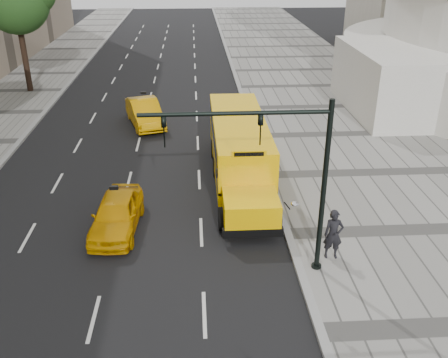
{
  "coord_description": "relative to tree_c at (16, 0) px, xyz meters",
  "views": [
    {
      "loc": [
        2.36,
        -22.53,
        10.79
      ],
      "look_at": [
        3.5,
        -4.0,
        1.9
      ],
      "focal_mm": 40.0,
      "sensor_mm": 36.0,
      "label": 1
    }
  ],
  "objects": [
    {
      "name": "taxi_near",
      "position": [
        9.48,
        -21.33,
        -6.17
      ],
      "size": [
        2.05,
        4.51,
        1.5
      ],
      "primitive_type": "imported",
      "rotation": [
        0.0,
        0.0,
        -0.06
      ],
      "color": "#D69102",
      "rests_on": "ground"
    },
    {
      "name": "traffic_signal",
      "position": [
        15.6,
        -24.63,
        -2.83
      ],
      "size": [
        6.18,
        0.36,
        6.4
      ],
      "color": "black",
      "rests_on": "ground"
    },
    {
      "name": "tree_c",
      "position": [
        0.0,
        0.0,
        0.0
      ],
      "size": [
        5.51,
        4.9,
        9.33
      ],
      "color": "black",
      "rests_on": "ground"
    },
    {
      "name": "curb_museum",
      "position": [
        16.41,
        -16.72,
        -6.84
      ],
      "size": [
        0.3,
        140.0,
        0.15
      ],
      "primitive_type": "cube",
      "color": "gray",
      "rests_on": "ground"
    },
    {
      "name": "sidewalk_museum",
      "position": [
        22.41,
        -16.72,
        -6.84
      ],
      "size": [
        12.0,
        140.0,
        0.15
      ],
      "primitive_type": "cube",
      "color": "gray",
      "rests_on": "ground"
    },
    {
      "name": "school_bus",
      "position": [
        14.91,
        -16.7,
        -5.16
      ],
      "size": [
        2.96,
        11.56,
        3.19
      ],
      "color": "#FFBE00",
      "rests_on": "ground"
    },
    {
      "name": "ground",
      "position": [
        10.41,
        -16.72,
        -6.92
      ],
      "size": [
        140.0,
        140.0,
        0.0
      ],
      "primitive_type": "plane",
      "color": "black",
      "rests_on": "ground"
    },
    {
      "name": "pedestrian",
      "position": [
        17.7,
        -24.02,
        -5.8
      ],
      "size": [
        0.74,
        0.51,
        1.94
      ],
      "primitive_type": "imported",
      "rotation": [
        0.0,
        0.0,
        -0.07
      ],
      "color": "black",
      "rests_on": "sidewalk_museum"
    },
    {
      "name": "taxi_far",
      "position": [
        9.57,
        -8.32,
        -6.09
      ],
      "size": [
        3.05,
        5.3,
        1.65
      ],
      "primitive_type": "imported",
      "rotation": [
        0.0,
        0.0,
        0.28
      ],
      "color": "#D69102",
      "rests_on": "ground"
    }
  ]
}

